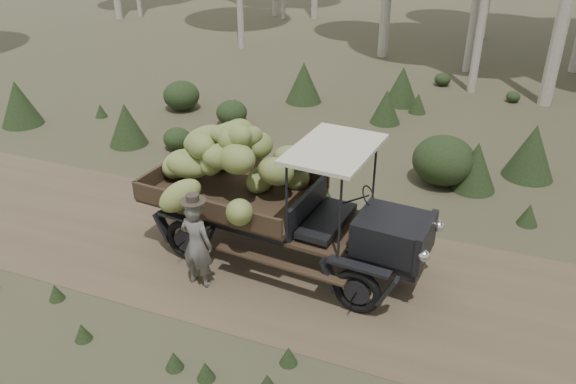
% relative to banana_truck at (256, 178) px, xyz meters
% --- Properties ---
extents(ground, '(120.00, 120.00, 0.00)m').
position_rel_banana_truck_xyz_m(ground, '(0.56, -0.34, -1.52)').
color(ground, '#473D2B').
rests_on(ground, ground).
extents(dirt_track, '(70.00, 4.00, 0.01)m').
position_rel_banana_truck_xyz_m(dirt_track, '(0.56, -0.34, -1.52)').
color(dirt_track, brown).
rests_on(dirt_track, ground).
extents(banana_truck, '(5.44, 2.89, 2.65)m').
position_rel_banana_truck_xyz_m(banana_truck, '(0.00, 0.00, 0.00)').
color(banana_truck, black).
rests_on(banana_truck, ground).
extents(farmer, '(0.62, 0.46, 1.76)m').
position_rel_banana_truck_xyz_m(farmer, '(-0.50, -1.36, -0.69)').
color(farmer, '#57544F').
rests_on(farmer, ground).
extents(undergrowth, '(23.12, 24.19, 1.33)m').
position_rel_banana_truck_xyz_m(undergrowth, '(1.74, 1.28, -1.00)').
color(undergrowth, '#233319').
rests_on(undergrowth, ground).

